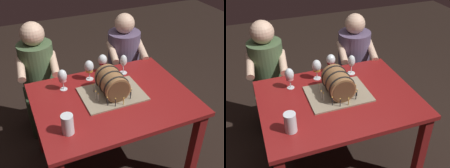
% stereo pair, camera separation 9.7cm
% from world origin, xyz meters
% --- Properties ---
extents(ground_plane, '(8.00, 8.00, 0.00)m').
position_xyz_m(ground_plane, '(0.00, 0.00, 0.00)').
color(ground_plane, black).
extents(dining_table, '(1.23, 0.94, 0.75)m').
position_xyz_m(dining_table, '(0.00, 0.00, 0.64)').
color(dining_table, maroon).
rests_on(dining_table, ground).
extents(barrel_cake, '(0.49, 0.37, 0.22)m').
position_xyz_m(barrel_cake, '(0.01, 0.04, 0.85)').
color(barrel_cake, gray).
rests_on(barrel_cake, dining_table).
extents(wine_glass_amber, '(0.08, 0.08, 0.18)m').
position_xyz_m(wine_glass_amber, '(-0.08, 0.33, 0.87)').
color(wine_glass_amber, white).
rests_on(wine_glass_amber, dining_table).
extents(wine_glass_rose, '(0.07, 0.07, 0.18)m').
position_xyz_m(wine_glass_rose, '(-0.33, 0.26, 0.88)').
color(wine_glass_rose, white).
rests_on(wine_glass_rose, dining_table).
extents(wine_glass_empty, '(0.07, 0.07, 0.18)m').
position_xyz_m(wine_glass_empty, '(0.23, 0.31, 0.87)').
color(wine_glass_empty, white).
rests_on(wine_glass_empty, dining_table).
extents(wine_glass_red, '(0.08, 0.08, 0.17)m').
position_xyz_m(wine_glass_red, '(0.08, 0.41, 0.87)').
color(wine_glass_red, white).
rests_on(wine_glass_red, dining_table).
extents(beer_pint, '(0.08, 0.08, 0.14)m').
position_xyz_m(beer_pint, '(-0.43, -0.25, 0.82)').
color(beer_pint, white).
rests_on(beer_pint, dining_table).
extents(person_seated_left, '(0.39, 0.48, 1.18)m').
position_xyz_m(person_seated_left, '(-0.45, 0.75, 0.54)').
color(person_seated_left, '#2A3A24').
rests_on(person_seated_left, ground).
extents(person_seated_right, '(0.43, 0.52, 1.13)m').
position_xyz_m(person_seated_right, '(0.45, 0.75, 0.52)').
color(person_seated_right, '#372D40').
rests_on(person_seated_right, ground).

